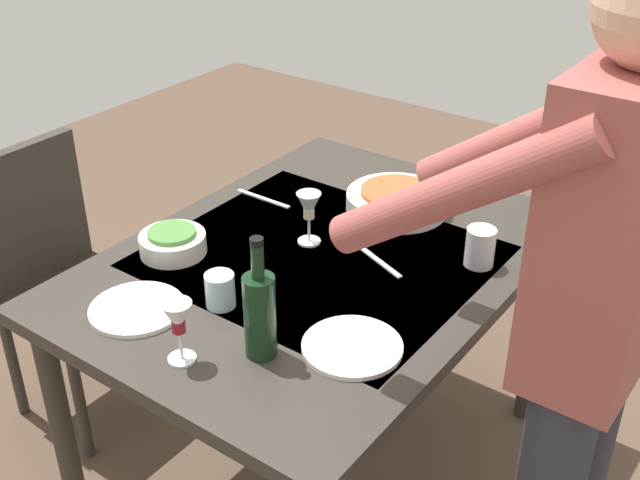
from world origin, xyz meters
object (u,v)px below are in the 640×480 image
person_server (585,323)px  water_cup_near_right (480,247)px  dining_table (320,281)px  side_bowl_salad (173,242)px  water_cup_near_left (220,290)px  wine_bottle (260,313)px  dinner_plate_near (137,309)px  chair_near (56,268)px  wine_glass_right (178,321)px  wine_glass_left (309,209)px  serving_bowl_pasta (397,200)px  dinner_plate_far (352,347)px

person_server → water_cup_near_right: (-0.37, -0.39, -0.14)m
dining_table → side_bowl_salad: size_ratio=7.43×
person_server → water_cup_near_left: person_server is taller
dining_table → wine_bottle: size_ratio=4.52×
dining_table → dinner_plate_near: bearing=-23.8°
chair_near → side_bowl_salad: bearing=91.6°
dinner_plate_near → wine_bottle: bearing=98.4°
chair_near → dinner_plate_near: size_ratio=3.96×
wine_glass_right → water_cup_near_left: 0.23m
wine_bottle → wine_glass_right: wine_bottle is taller
wine_glass_left → wine_glass_right: size_ratio=1.00×
water_cup_near_left → serving_bowl_pasta: (-0.68, 0.09, -0.01)m
person_server → side_bowl_salad: (0.06, -1.09, -0.16)m
side_bowl_salad → dining_table: bearing=123.5°
person_server → side_bowl_salad: 1.10m
person_server → side_bowl_salad: person_server is taller
serving_bowl_pasta → side_bowl_salad: size_ratio=1.67×
side_bowl_salad → dinner_plate_near: side_bowl_salad is taller
chair_near → water_cup_near_right: (-0.45, 1.24, 0.29)m
side_bowl_salad → dinner_plate_near: (0.25, 0.13, -0.03)m
water_cup_near_left → side_bowl_salad: (-0.11, -0.27, -0.01)m
side_bowl_salad → dinner_plate_near: 0.28m
wine_glass_left → dinner_plate_near: bearing=-15.1°
person_server → wine_glass_right: size_ratio=11.19×
water_cup_near_right → water_cup_near_left: bearing=-37.9°
water_cup_near_left → dining_table: bearing=170.0°
chair_near → wine_bottle: wine_bottle is taller
dining_table → chair_near: (0.23, -0.88, -0.16)m
serving_bowl_pasta → dining_table: bearing=-4.5°
serving_bowl_pasta → dinner_plate_near: serving_bowl_pasta is taller
chair_near → wine_bottle: bearing=79.9°
dining_table → wine_glass_left: 0.20m
water_cup_near_left → wine_bottle: bearing=66.7°
chair_near → dining_table: bearing=105.0°
dinner_plate_near → chair_near: bearing=-109.2°
person_server → water_cup_near_left: size_ratio=19.35×
water_cup_near_right → dining_table: bearing=-59.7°
dining_table → serving_bowl_pasta: 0.37m
water_cup_near_left → serving_bowl_pasta: size_ratio=0.29×
wine_bottle → dinner_plate_far: size_ratio=1.29×
dining_table → wine_bottle: 0.48m
serving_bowl_pasta → dinner_plate_far: size_ratio=1.30×
wine_glass_left → side_bowl_salad: bearing=-45.1°
wine_glass_right → water_cup_near_right: size_ratio=1.42×
wine_bottle → side_bowl_salad: (-0.20, -0.47, -0.08)m
chair_near → water_cup_near_right: size_ratio=8.57×
wine_bottle → wine_glass_left: (-0.46, -0.21, -0.01)m
water_cup_near_right → chair_near: bearing=-70.2°
chair_near → water_cup_near_left: 0.87m
water_cup_near_left → side_bowl_salad: 0.29m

